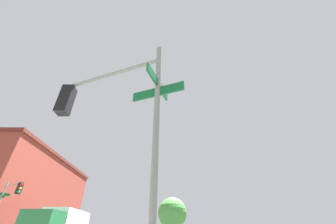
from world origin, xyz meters
TOP-DOWN VIEW (x-y plane):
  - traffic_signal_near at (-6.57, -5.54)m, footprint 1.55×3.10m
  - traffic_signal_far at (6.40, 5.47)m, footprint 2.23×2.99m
  - street_tree at (9.87, -7.52)m, footprint 2.63×2.63m

SIDE VIEW (x-z plane):
  - street_tree at x=9.87m, z-range 0.99..5.63m
  - traffic_signal_near at x=-6.57m, z-range 1.10..6.37m
  - traffic_signal_far at x=6.40m, z-range 1.16..6.58m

